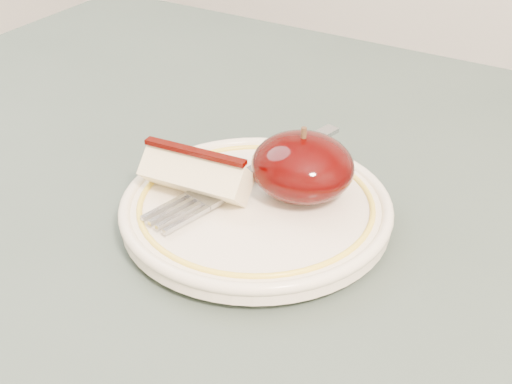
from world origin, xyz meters
The scene contains 5 objects.
table centered at (0.00, 0.00, 0.66)m, with size 0.90×0.90×0.75m.
plate centered at (0.03, 0.06, 0.76)m, with size 0.20×0.20×0.02m.
apple_half centered at (0.05, 0.08, 0.79)m, with size 0.08×0.07×0.06m.
apple_wedge centered at (-0.02, 0.04, 0.79)m, with size 0.08×0.04×0.04m.
fork centered at (0.00, 0.08, 0.77)m, with size 0.06×0.20×0.00m.
Camera 1 is at (0.25, -0.32, 1.05)m, focal length 50.00 mm.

